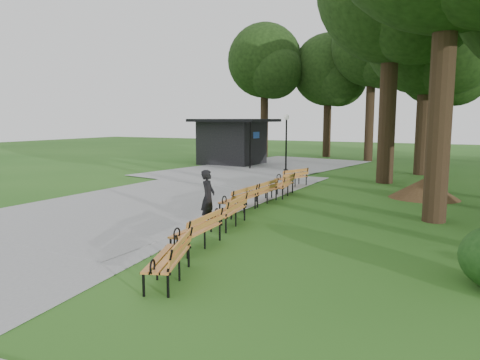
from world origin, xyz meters
The scene contains 15 objects.
ground centered at (0.00, 0.00, 0.00)m, with size 100.00×100.00×0.00m, color #265B1A.
path centered at (-4.00, 3.00, 0.03)m, with size 12.00×38.00×0.06m, color gray.
person centered at (-0.15, -0.92, 0.82)m, with size 0.59×0.39×1.63m, color black.
kiosk centered at (-7.88, 15.28, 1.56)m, with size 5.00×4.34×3.13m, color black, non-canonical shape.
lamp_post centered at (-3.02, 13.03, 2.42)m, with size 0.32×0.32×3.40m.
dirt_mound centered at (5.22, 6.64, 0.41)m, with size 2.25×2.25×0.81m, color #47301C.
bench_0 centered at (1.55, -5.29, 0.44)m, with size 1.90×0.64×0.88m, color #CA742E, non-canonical shape.
bench_1 centered at (0.86, -3.17, 0.44)m, with size 1.90×0.64×0.88m, color #CA742E, non-canonical shape.
bench_2 centered at (0.49, -0.83, 0.44)m, with size 1.90×0.64×0.88m, color #CA742E, non-canonical shape.
bench_3 centered at (-0.14, 1.02, 0.44)m, with size 1.90×0.64×0.88m, color #CA742E, non-canonical shape.
bench_4 centered at (-0.09, 2.87, 0.44)m, with size 1.90×0.64×0.88m, color #CA742E, non-canonical shape.
bench_5 centered at (0.01, 4.73, 0.44)m, with size 1.90×0.64×0.88m, color #CA742E, non-canonical shape.
bench_6 centered at (-0.47, 7.07, 0.44)m, with size 1.90×0.64×0.88m, color #CA742E, non-canonical shape.
lawn_tree_4 centered at (4.39, 14.84, 7.74)m, with size 6.77×6.77×11.19m.
tree_backdrop centered at (6.52, 23.21, 7.73)m, with size 36.69×9.22×15.46m, color black, non-canonical shape.
Camera 1 is at (6.52, -12.08, 3.10)m, focal length 33.34 mm.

